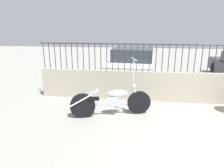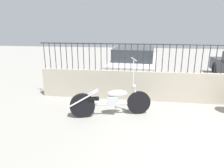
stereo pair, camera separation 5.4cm
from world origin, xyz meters
name	(u,v)px [view 1 (the left image)]	position (x,y,z in m)	size (l,w,h in m)	color
low_wall	(205,88)	(0.00, 3.12, 0.48)	(10.64, 0.18, 0.97)	#B2A893
fence_railing	(209,54)	(0.00, 3.12, 1.54)	(10.64, 0.04, 0.87)	#2D2D33
motorcycle_silver	(107,102)	(-2.86, 1.76, 0.40)	(2.14, 0.82, 1.55)	black
car_white	(134,63)	(-2.30, 5.90, 0.73)	(2.16, 4.70, 1.45)	black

